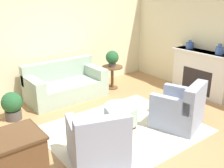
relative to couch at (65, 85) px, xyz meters
name	(u,v)px	position (x,y,z in m)	size (l,w,h in m)	color
ground_plane	(123,130)	(0.09, -2.13, -0.32)	(16.00, 16.00, 0.00)	#AD7F51
wall_back	(54,38)	(0.09, 0.63, 1.08)	(9.39, 0.12, 2.80)	beige
wall_right	(219,40)	(3.07, -2.13, 1.08)	(0.12, 9.83, 2.80)	beige
rug	(123,130)	(0.09, -2.13, -0.32)	(2.83, 2.30, 0.01)	beige
couch	(65,85)	(0.00, 0.00, 0.00)	(1.89, 0.95, 0.89)	#9EB29E
armchair_left	(98,143)	(-0.88, -2.67, 0.03)	(1.03, 1.05, 0.90)	#8E99B2
armchair_right	(180,110)	(1.06, -2.67, 0.03)	(1.03, 1.05, 0.90)	#8E99B2
ottoman_table	(121,114)	(0.09, -2.04, -0.02)	(0.65, 0.65, 0.47)	#9EB29E
side_table	(112,73)	(1.33, -0.18, 0.10)	(0.56, 0.56, 0.61)	brown
fireplace	(201,72)	(2.82, -1.91, 0.27)	(0.44, 1.59, 1.12)	silver
vase_mantel_near	(190,45)	(2.81, -1.50, 0.89)	(0.20, 0.20, 0.22)	#38569E
vase_mantel_far	(219,50)	(2.81, -2.32, 0.90)	(0.18, 0.18, 0.25)	#38569E
potted_plant_on_side_table	(112,58)	(1.33, -0.18, 0.53)	(0.35, 0.35, 0.43)	#4C4742
potted_plant_floor	(12,105)	(-1.42, -0.38, 0.00)	(0.43, 0.43, 0.59)	#4C4742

